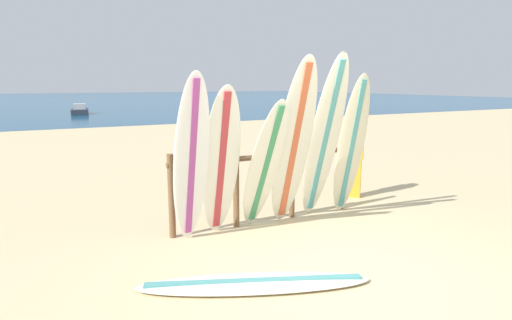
{
  "coord_description": "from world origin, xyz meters",
  "views": [
    {
      "loc": [
        -2.92,
        -3.4,
        2.1
      ],
      "look_at": [
        0.06,
        2.32,
        0.92
      ],
      "focal_mm": 29.38,
      "sensor_mm": 36.0,
      "label": 1
    }
  ],
  "objects_px": {
    "surfboard_leaning_right": "(351,146)",
    "surfboard_leaning_center_left": "(265,166)",
    "surfboard_leaning_left": "(221,162)",
    "surfboard_leaning_far_left": "(191,160)",
    "small_boat_offshore": "(80,110)",
    "surfboard_rack": "(265,175)",
    "surfboard_leaning_center": "(294,144)",
    "beachgoer_standing": "(356,152)",
    "surfboard_leaning_center_right": "(324,140)",
    "surfboard_lying_on_sand": "(254,283)"
  },
  "relations": [
    {
      "from": "surfboard_rack",
      "to": "surfboard_leaning_center_left",
      "type": "height_order",
      "value": "surfboard_leaning_center_left"
    },
    {
      "from": "surfboard_rack",
      "to": "surfboard_leaning_far_left",
      "type": "height_order",
      "value": "surfboard_leaning_far_left"
    },
    {
      "from": "surfboard_rack",
      "to": "surfboard_leaning_center_right",
      "type": "xyz_separation_m",
      "value": [
        0.77,
        -0.41,
        0.54
      ]
    },
    {
      "from": "surfboard_rack",
      "to": "surfboard_leaning_center_left",
      "type": "relative_size",
      "value": 1.57
    },
    {
      "from": "surfboard_leaning_left",
      "to": "surfboard_leaning_center_left",
      "type": "relative_size",
      "value": 1.09
    },
    {
      "from": "surfboard_leaning_center_left",
      "to": "beachgoer_standing",
      "type": "distance_m",
      "value": 2.54
    },
    {
      "from": "surfboard_leaning_left",
      "to": "surfboard_leaning_center",
      "type": "height_order",
      "value": "surfboard_leaning_center"
    },
    {
      "from": "surfboard_lying_on_sand",
      "to": "beachgoer_standing",
      "type": "xyz_separation_m",
      "value": [
        3.28,
        2.26,
        0.81
      ]
    },
    {
      "from": "beachgoer_standing",
      "to": "small_boat_offshore",
      "type": "distance_m",
      "value": 25.62
    },
    {
      "from": "surfboard_leaning_far_left",
      "to": "surfboard_leaning_right",
      "type": "height_order",
      "value": "surfboard_leaning_far_left"
    },
    {
      "from": "surfboard_leaning_center_right",
      "to": "surfboard_leaning_center_left",
      "type": "bearing_deg",
      "value": 178.28
    },
    {
      "from": "surfboard_leaning_far_left",
      "to": "surfboard_lying_on_sand",
      "type": "relative_size",
      "value": 0.91
    },
    {
      "from": "surfboard_rack",
      "to": "surfboard_leaning_right",
      "type": "height_order",
      "value": "surfboard_leaning_right"
    },
    {
      "from": "beachgoer_standing",
      "to": "surfboard_leaning_right",
      "type": "bearing_deg",
      "value": -135.43
    },
    {
      "from": "surfboard_rack",
      "to": "surfboard_leaning_center_left",
      "type": "bearing_deg",
      "value": -120.0
    },
    {
      "from": "surfboard_leaning_center_left",
      "to": "small_boat_offshore",
      "type": "bearing_deg",
      "value": 90.25
    },
    {
      "from": "surfboard_rack",
      "to": "surfboard_leaning_left",
      "type": "xyz_separation_m",
      "value": [
        -0.84,
        -0.29,
        0.32
      ]
    },
    {
      "from": "surfboard_leaning_center",
      "to": "surfboard_leaning_center_right",
      "type": "bearing_deg",
      "value": 2.19
    },
    {
      "from": "surfboard_leaning_far_left",
      "to": "small_boat_offshore",
      "type": "relative_size",
      "value": 0.84
    },
    {
      "from": "surfboard_leaning_far_left",
      "to": "small_boat_offshore",
      "type": "xyz_separation_m",
      "value": [
        0.95,
        26.32,
        -0.88
      ]
    },
    {
      "from": "surfboard_leaning_center",
      "to": "surfboard_leaning_center_right",
      "type": "distance_m",
      "value": 0.55
    },
    {
      "from": "surfboard_leaning_left",
      "to": "small_boat_offshore",
      "type": "xyz_separation_m",
      "value": [
        0.51,
        26.25,
        -0.79
      ]
    },
    {
      "from": "small_boat_offshore",
      "to": "surfboard_leaning_right",
      "type": "bearing_deg",
      "value": -86.39
    },
    {
      "from": "surfboard_leaning_right",
      "to": "small_boat_offshore",
      "type": "bearing_deg",
      "value": 93.61
    },
    {
      "from": "surfboard_leaning_left",
      "to": "surfboard_leaning_far_left",
      "type": "bearing_deg",
      "value": -170.9
    },
    {
      "from": "surfboard_leaning_center_left",
      "to": "beachgoer_standing",
      "type": "height_order",
      "value": "surfboard_leaning_center_left"
    },
    {
      "from": "surfboard_leaning_center_left",
      "to": "small_boat_offshore",
      "type": "height_order",
      "value": "surfboard_leaning_center_left"
    },
    {
      "from": "surfboard_leaning_center_right",
      "to": "surfboard_leaning_right",
      "type": "bearing_deg",
      "value": 4.32
    },
    {
      "from": "surfboard_leaning_far_left",
      "to": "surfboard_leaning_center",
      "type": "relative_size",
      "value": 0.91
    },
    {
      "from": "surfboard_leaning_far_left",
      "to": "surfboard_leaning_center",
      "type": "height_order",
      "value": "surfboard_leaning_center"
    },
    {
      "from": "surfboard_rack",
      "to": "surfboard_leaning_right",
      "type": "xyz_separation_m",
      "value": [
        1.33,
        -0.37,
        0.4
      ]
    },
    {
      "from": "surfboard_leaning_center",
      "to": "surfboard_lying_on_sand",
      "type": "distance_m",
      "value": 2.25
    },
    {
      "from": "surfboard_leaning_far_left",
      "to": "small_boat_offshore",
      "type": "bearing_deg",
      "value": 87.94
    },
    {
      "from": "surfboard_leaning_center_right",
      "to": "small_boat_offshore",
      "type": "relative_size",
      "value": 0.95
    },
    {
      "from": "small_boat_offshore",
      "to": "surfboard_leaning_center_right",
      "type": "bearing_deg",
      "value": -87.6
    },
    {
      "from": "surfboard_rack",
      "to": "surfboard_leaning_left",
      "type": "bearing_deg",
      "value": -160.93
    },
    {
      "from": "surfboard_rack",
      "to": "beachgoer_standing",
      "type": "height_order",
      "value": "beachgoer_standing"
    },
    {
      "from": "surfboard_leaning_center_left",
      "to": "small_boat_offshore",
      "type": "distance_m",
      "value": 26.35
    },
    {
      "from": "surfboard_leaning_center",
      "to": "beachgoer_standing",
      "type": "distance_m",
      "value": 2.19
    },
    {
      "from": "small_boat_offshore",
      "to": "beachgoer_standing",
      "type": "bearing_deg",
      "value": -84.38
    },
    {
      "from": "surfboard_leaning_center",
      "to": "surfboard_leaning_center_right",
      "type": "xyz_separation_m",
      "value": [
        0.55,
        0.02,
        0.03
      ]
    },
    {
      "from": "beachgoer_standing",
      "to": "small_boat_offshore",
      "type": "height_order",
      "value": "beachgoer_standing"
    },
    {
      "from": "surfboard_leaning_right",
      "to": "surfboard_leaning_center_left",
      "type": "bearing_deg",
      "value": -179.56
    },
    {
      "from": "surfboard_lying_on_sand",
      "to": "surfboard_leaning_center",
      "type": "bearing_deg",
      "value": 45.55
    },
    {
      "from": "surfboard_leaning_center",
      "to": "surfboard_leaning_center_left",
      "type": "bearing_deg",
      "value": 173.42
    },
    {
      "from": "surfboard_leaning_center",
      "to": "surfboard_leaning_right",
      "type": "relative_size",
      "value": 1.1
    },
    {
      "from": "surfboard_leaning_far_left",
      "to": "surfboard_leaning_center",
      "type": "distance_m",
      "value": 1.51
    },
    {
      "from": "surfboard_leaning_center_right",
      "to": "beachgoer_standing",
      "type": "distance_m",
      "value": 1.71
    },
    {
      "from": "surfboard_leaning_far_left",
      "to": "surfboard_leaning_right",
      "type": "distance_m",
      "value": 2.61
    },
    {
      "from": "surfboard_rack",
      "to": "surfboard_leaning_center_right",
      "type": "relative_size",
      "value": 1.19
    }
  ]
}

